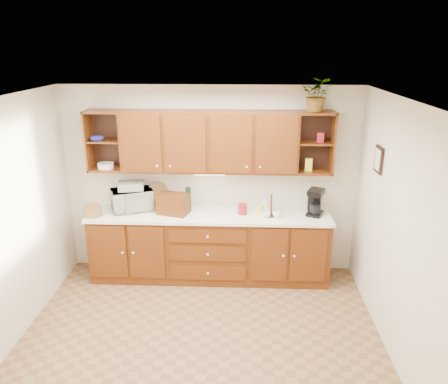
# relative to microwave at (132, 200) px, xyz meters

# --- Properties ---
(floor) EXTENTS (4.00, 4.00, 0.00)m
(floor) POSITION_rel_microwave_xyz_m (1.06, -1.55, -1.09)
(floor) COLOR olive
(floor) RESTS_ON ground
(ceiling) EXTENTS (4.00, 4.00, 0.00)m
(ceiling) POSITION_rel_microwave_xyz_m (1.06, -1.55, 1.51)
(ceiling) COLOR white
(ceiling) RESTS_ON back_wall
(back_wall) EXTENTS (4.00, 0.00, 4.00)m
(back_wall) POSITION_rel_microwave_xyz_m (1.06, 0.20, 0.21)
(back_wall) COLOR beige
(back_wall) RESTS_ON floor
(left_wall) EXTENTS (0.00, 3.50, 3.50)m
(left_wall) POSITION_rel_microwave_xyz_m (-0.94, -1.55, 0.21)
(left_wall) COLOR beige
(left_wall) RESTS_ON floor
(right_wall) EXTENTS (0.00, 3.50, 3.50)m
(right_wall) POSITION_rel_microwave_xyz_m (3.06, -1.55, 0.21)
(right_wall) COLOR beige
(right_wall) RESTS_ON floor
(base_cabinets) EXTENTS (3.20, 0.60, 0.90)m
(base_cabinets) POSITION_rel_microwave_xyz_m (1.06, -0.10, -0.64)
(base_cabinets) COLOR #3C1B06
(base_cabinets) RESTS_ON floor
(countertop) EXTENTS (3.24, 0.64, 0.04)m
(countertop) POSITION_rel_microwave_xyz_m (1.06, -0.11, -0.17)
(countertop) COLOR white
(countertop) RESTS_ON base_cabinets
(upper_cabinets) EXTENTS (3.20, 0.33, 0.80)m
(upper_cabinets) POSITION_rel_microwave_xyz_m (1.07, 0.04, 0.81)
(upper_cabinets) COLOR #3C1B06
(upper_cabinets) RESTS_ON back_wall
(undercabinet_light) EXTENTS (0.40, 0.05, 0.02)m
(undercabinet_light) POSITION_rel_microwave_xyz_m (1.06, -0.01, 0.38)
(undercabinet_light) COLOR white
(undercabinet_light) RESTS_ON upper_cabinets
(framed_picture) EXTENTS (0.03, 0.24, 0.30)m
(framed_picture) POSITION_rel_microwave_xyz_m (3.04, -0.65, 0.76)
(framed_picture) COLOR black
(framed_picture) RESTS_ON right_wall
(wicker_basket) EXTENTS (0.24, 0.24, 0.14)m
(wicker_basket) POSITION_rel_microwave_xyz_m (-0.46, -0.25, -0.08)
(wicker_basket) COLOR olive
(wicker_basket) RESTS_ON countertop
(microwave) EXTENTS (0.63, 0.55, 0.29)m
(microwave) POSITION_rel_microwave_xyz_m (0.00, 0.00, 0.00)
(microwave) COLOR beige
(microwave) RESTS_ON countertop
(towel_stack) EXTENTS (0.37, 0.30, 0.10)m
(towel_stack) POSITION_rel_microwave_xyz_m (0.00, 0.00, 0.20)
(towel_stack) COLOR tan
(towel_stack) RESTS_ON microwave
(wine_bottle) EXTENTS (0.09, 0.09, 0.33)m
(wine_bottle) POSITION_rel_microwave_xyz_m (0.77, -0.00, 0.02)
(wine_bottle) COLOR black
(wine_bottle) RESTS_ON countertop
(woven_tray) EXTENTS (0.36, 0.23, 0.35)m
(woven_tray) POSITION_rel_microwave_xyz_m (0.34, 0.14, -0.14)
(woven_tray) COLOR olive
(woven_tray) RESTS_ON countertop
(bread_box) EXTENTS (0.44, 0.34, 0.27)m
(bread_box) POSITION_rel_microwave_xyz_m (0.58, -0.12, -0.01)
(bread_box) COLOR #3C1B06
(bread_box) RESTS_ON countertop
(mug_tree) EXTENTS (0.29, 0.28, 0.31)m
(mug_tree) POSITION_rel_microwave_xyz_m (1.88, -0.15, -0.10)
(mug_tree) COLOR #3C1B06
(mug_tree) RESTS_ON countertop
(canister_red) EXTENTS (0.14, 0.14, 0.14)m
(canister_red) POSITION_rel_microwave_xyz_m (1.50, -0.09, -0.08)
(canister_red) COLOR maroon
(canister_red) RESTS_ON countertop
(canister_white) EXTENTS (0.10, 0.10, 0.17)m
(canister_white) POSITION_rel_microwave_xyz_m (1.81, -0.01, -0.06)
(canister_white) COLOR white
(canister_white) RESTS_ON countertop
(canister_yellow) EXTENTS (0.09, 0.09, 0.11)m
(canister_yellow) POSITION_rel_microwave_xyz_m (1.74, -0.04, -0.09)
(canister_yellow) COLOR yellow
(canister_yellow) RESTS_ON countertop
(coffee_maker) EXTENTS (0.27, 0.30, 0.35)m
(coffee_maker) POSITION_rel_microwave_xyz_m (2.46, -0.06, 0.02)
(coffee_maker) COLOR black
(coffee_maker) RESTS_ON countertop
(bowl_stack) EXTENTS (0.24, 0.24, 0.05)m
(bowl_stack) POSITION_rel_microwave_xyz_m (-0.40, 0.00, 0.84)
(bowl_stack) COLOR #292E99
(bowl_stack) RESTS_ON upper_cabinets
(plate_stack) EXTENTS (0.23, 0.23, 0.07)m
(plate_stack) POSITION_rel_microwave_xyz_m (-0.33, 0.03, 0.47)
(plate_stack) COLOR white
(plate_stack) RESTS_ON upper_cabinets
(pantry_box_yellow) EXTENTS (0.10, 0.08, 0.16)m
(pantry_box_yellow) POSITION_rel_microwave_xyz_m (2.36, 0.02, 0.52)
(pantry_box_yellow) COLOR yellow
(pantry_box_yellow) RESTS_ON upper_cabinets
(pantry_box_red) EXTENTS (0.09, 0.08, 0.13)m
(pantry_box_red) POSITION_rel_microwave_xyz_m (2.48, 0.02, 0.88)
(pantry_box_red) COLOR maroon
(pantry_box_red) RESTS_ON upper_cabinets
(potted_plant) EXTENTS (0.46, 0.43, 0.42)m
(potted_plant) POSITION_rel_microwave_xyz_m (2.41, 0.00, 1.41)
(potted_plant) COLOR #999999
(potted_plant) RESTS_ON upper_cabinets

